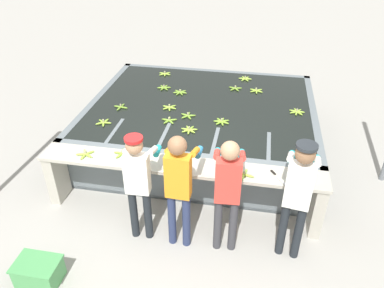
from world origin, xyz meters
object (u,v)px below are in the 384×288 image
object	(u,v)px
banana_bunch_floating_0	(222,122)
banana_bunch_floating_1	(256,91)
banana_bunch_floating_5	(189,130)
banana_bunch_ledge_0	(123,154)
banana_bunch_ledge_1	(85,154)
banana_bunch_ledge_2	(244,174)
banana_bunch_floating_3	(245,79)
banana_bunch_floating_2	(188,116)
knife_0	(276,175)
worker_3	(298,190)
banana_bunch_floating_4	(169,120)
banana_bunch_floating_12	(104,122)
banana_bunch_floating_7	(164,88)
banana_bunch_floating_9	(235,88)
worker_2	(228,187)
banana_bunch_floating_11	(180,92)
banana_bunch_floating_6	(121,107)
banana_bunch_floating_10	(297,112)
worker_0	(138,178)
banana_bunch_floating_13	(169,107)
crate	(39,272)
banana_bunch_floating_8	(165,74)

from	to	relation	value
banana_bunch_floating_0	banana_bunch_floating_1	world-z (taller)	same
banana_bunch_floating_5	banana_bunch_ledge_0	size ratio (longest dim) A/B	1.02
banana_bunch_ledge_1	banana_bunch_floating_5	bearing A→B (deg)	35.82
banana_bunch_floating_0	banana_bunch_ledge_2	distance (m)	1.50
banana_bunch_floating_3	banana_bunch_floating_5	xyz separation A→B (m)	(-0.76, -2.31, -0.00)
banana_bunch_floating_2	knife_0	xyz separation A→B (m)	(1.51, -1.45, -0.01)
worker_3	banana_bunch_floating_1	bearing A→B (deg)	100.96
banana_bunch_floating_4	banana_bunch_floating_12	bearing A→B (deg)	-165.61
banana_bunch_floating_2	banana_bunch_ledge_0	bearing A→B (deg)	-118.20
banana_bunch_floating_7	banana_bunch_floating_9	distance (m)	1.43
worker_2	banana_bunch_floating_12	size ratio (longest dim) A/B	6.21
banana_bunch_floating_11	banana_bunch_floating_6	bearing A→B (deg)	-138.41
worker_2	banana_bunch_floating_10	size ratio (longest dim) A/B	6.14
worker_3	banana_bunch_floating_5	world-z (taller)	worker_3
banana_bunch_floating_10	knife_0	size ratio (longest dim) A/B	0.91
banana_bunch_ledge_0	banana_bunch_floating_6	bearing A→B (deg)	110.74
worker_0	worker_2	bearing A→B (deg)	-0.35
worker_3	banana_bunch_floating_10	world-z (taller)	worker_3
banana_bunch_floating_3	banana_bunch_floating_10	bearing A→B (deg)	-53.33
banana_bunch_floating_2	banana_bunch_floating_9	world-z (taller)	same
banana_bunch_floating_6	banana_bunch_ledge_2	world-z (taller)	banana_bunch_ledge_2
banana_bunch_floating_9	banana_bunch_floating_11	size ratio (longest dim) A/B	0.99
banana_bunch_floating_11	banana_bunch_floating_13	bearing A→B (deg)	-94.56
banana_bunch_floating_1	banana_bunch_floating_3	bearing A→B (deg)	114.30
banana_bunch_floating_11	banana_bunch_floating_4	bearing A→B (deg)	-87.20
worker_2	banana_bunch_ledge_1	size ratio (longest dim) A/B	6.23
banana_bunch_floating_2	banana_bunch_floating_13	bearing A→B (deg)	147.02
banana_bunch_ledge_2	crate	size ratio (longest dim) A/B	0.51
worker_2	banana_bunch_floating_4	size ratio (longest dim) A/B	6.27
banana_bunch_floating_6	knife_0	bearing A→B (deg)	-29.15
banana_bunch_floating_3	banana_bunch_floating_13	distance (m)	2.03
banana_bunch_floating_9	banana_bunch_floating_13	xyz separation A→B (m)	(-1.10, -1.05, -0.00)
banana_bunch_floating_7	banana_bunch_floating_0	bearing A→B (deg)	-42.11
banana_bunch_floating_10	banana_bunch_floating_8	bearing A→B (deg)	154.63
banana_bunch_ledge_0	crate	xyz separation A→B (m)	(-0.59, -1.65, -0.75)
banana_bunch_ledge_1	banana_bunch_floating_0	bearing A→B (deg)	36.22
worker_3	crate	distance (m)	3.36
banana_bunch_floating_8	banana_bunch_floating_13	distance (m)	1.61
banana_bunch_floating_4	banana_bunch_floating_10	world-z (taller)	same
worker_2	banana_bunch_floating_2	bearing A→B (deg)	114.43
banana_bunch_floating_11	worker_3	bearing A→B (deg)	-53.89
banana_bunch_floating_11	banana_bunch_floating_1	bearing A→B (deg)	13.47
banana_bunch_floating_1	banana_bunch_floating_4	bearing A→B (deg)	-133.27
banana_bunch_floating_8	banana_bunch_ledge_0	bearing A→B (deg)	-87.35
banana_bunch_floating_1	banana_bunch_floating_12	size ratio (longest dim) A/B	1.02
knife_0	banana_bunch_floating_6	bearing A→B (deg)	150.85
banana_bunch_floating_8	crate	distance (m)	4.86
banana_bunch_floating_0	banana_bunch_floating_2	size ratio (longest dim) A/B	1.01
banana_bunch_floating_1	banana_bunch_floating_9	size ratio (longest dim) A/B	1.02
banana_bunch_floating_7	banana_bunch_floating_13	xyz separation A→B (m)	(0.31, -0.82, 0.00)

